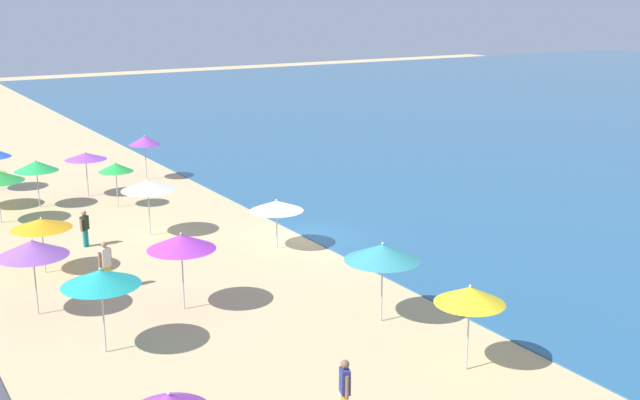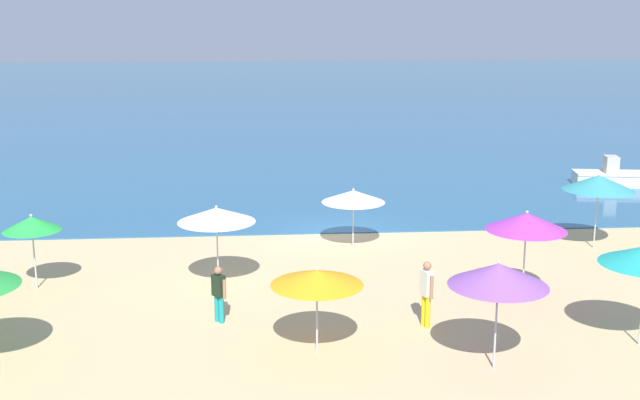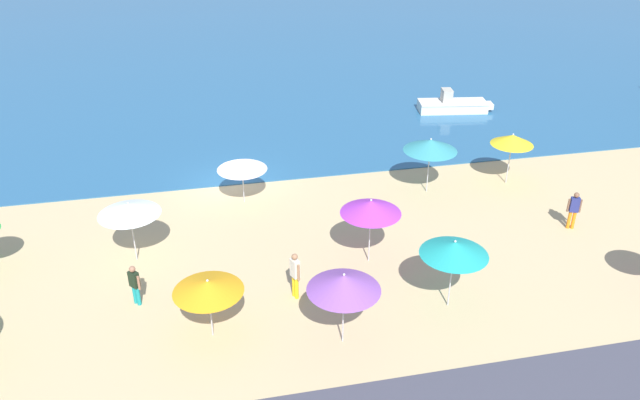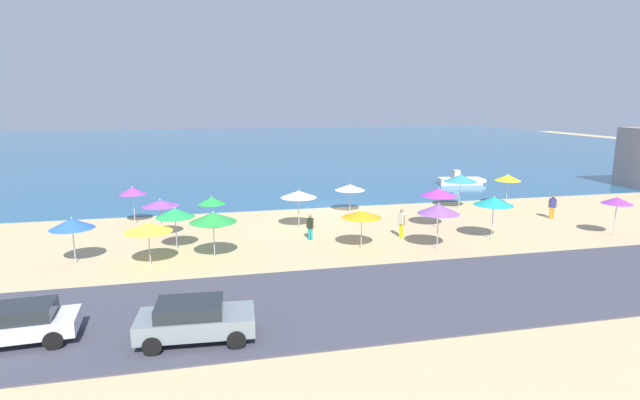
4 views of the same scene
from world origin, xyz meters
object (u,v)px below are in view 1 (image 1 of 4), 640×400
at_px(beach_umbrella_3, 181,242).
at_px(beach_umbrella_4, 145,141).
at_px(beach_umbrella_15, 470,295).
at_px(bather_0, 345,388).
at_px(beach_umbrella_0, 101,278).
at_px(beach_umbrella_13, 277,206).
at_px(beach_umbrella_1, 86,156).
at_px(beach_umbrella_6, 116,167).
at_px(beach_umbrella_8, 36,166).
at_px(beach_umbrella_14, 32,248).
at_px(beach_umbrella_5, 41,224).
at_px(beach_umbrella_12, 148,186).
at_px(bather_1, 85,227).
at_px(beach_umbrella_11, 383,252).
at_px(bather_2, 105,263).

relative_size(beach_umbrella_3, beach_umbrella_4, 1.05).
bearing_deg(beach_umbrella_15, bather_0, -81.88).
relative_size(beach_umbrella_0, beach_umbrella_15, 1.04).
bearing_deg(beach_umbrella_13, beach_umbrella_1, -162.02).
relative_size(beach_umbrella_6, beach_umbrella_15, 0.90).
relative_size(beach_umbrella_0, beach_umbrella_1, 1.12).
relative_size(beach_umbrella_1, beach_umbrella_8, 0.98).
bearing_deg(beach_umbrella_14, beach_umbrella_6, 151.76).
relative_size(beach_umbrella_5, beach_umbrella_12, 0.89).
bearing_deg(beach_umbrella_14, beach_umbrella_0, 14.71).
distance_m(beach_umbrella_15, bather_0, 4.79).
height_order(beach_umbrella_5, bather_1, beach_umbrella_5).
distance_m(beach_umbrella_8, beach_umbrella_11, 21.66).
relative_size(beach_umbrella_8, beach_umbrella_13, 1.08).
xyz_separation_m(beach_umbrella_14, bather_0, (11.19, 4.97, -1.36)).
bearing_deg(beach_umbrella_0, beach_umbrella_8, 173.34).
height_order(beach_umbrella_6, beach_umbrella_8, beach_umbrella_8).
height_order(beach_umbrella_1, beach_umbrella_8, beach_umbrella_8).
relative_size(beach_umbrella_1, bather_0, 1.41).
bearing_deg(beach_umbrella_0, beach_umbrella_15, 52.61).
relative_size(beach_umbrella_0, bather_2, 1.47).
bearing_deg(beach_umbrella_3, beach_umbrella_13, 125.96).
relative_size(beach_umbrella_12, beach_umbrella_13, 1.14).
xyz_separation_m(beach_umbrella_11, bather_0, (4.76, -4.51, -1.42)).
bearing_deg(bather_1, beach_umbrella_5, -42.03).
bearing_deg(bather_0, bather_2, -169.31).
distance_m(beach_umbrella_12, beach_umbrella_13, 6.05).
height_order(beach_umbrella_5, beach_umbrella_12, beach_umbrella_12).
bearing_deg(beach_umbrella_1, bather_2, -13.03).
bearing_deg(beach_umbrella_12, beach_umbrella_13, 40.30).
distance_m(beach_umbrella_13, beach_umbrella_15, 12.70).
height_order(beach_umbrella_3, beach_umbrella_11, beach_umbrella_3).
height_order(beach_umbrella_8, beach_umbrella_11, beach_umbrella_11).
xyz_separation_m(beach_umbrella_13, bather_2, (1.06, -7.56, -0.84)).
distance_m(beach_umbrella_4, beach_umbrella_5, 15.89).
bearing_deg(beach_umbrella_0, beach_umbrella_11, 74.32).
bearing_deg(beach_umbrella_0, bather_0, 28.71).
bearing_deg(beach_umbrella_6, beach_umbrella_1, -168.11).
xyz_separation_m(beach_umbrella_4, beach_umbrella_11, (23.82, -0.40, 0.09)).
bearing_deg(beach_umbrella_4, beach_umbrella_5, -33.24).
distance_m(beach_umbrella_5, beach_umbrella_6, 9.79).
height_order(beach_umbrella_12, bather_1, beach_umbrella_12).
bearing_deg(beach_umbrella_1, beach_umbrella_14, -21.22).
relative_size(beach_umbrella_5, bather_1, 1.44).
bearing_deg(bather_2, beach_umbrella_13, 97.99).
distance_m(beach_umbrella_8, bather_0, 25.58).
height_order(beach_umbrella_3, bather_1, beach_umbrella_3).
distance_m(beach_umbrella_4, beach_umbrella_6, 6.10).
bearing_deg(bather_2, beach_umbrella_5, -153.89).
bearing_deg(beach_umbrella_6, beach_umbrella_3, -8.85).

